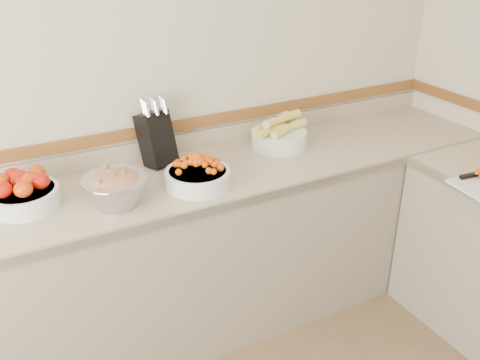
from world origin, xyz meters
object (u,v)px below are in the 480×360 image
rhubarb_bowl (115,188)px  tomato_bowl (23,192)px  knife_block (156,137)px  cherry_tomato_bowl (198,174)px  corn_bowl (279,135)px

rhubarb_bowl → tomato_bowl: bearing=152.3°
knife_block → cherry_tomato_bowl: (0.08, -0.33, -0.09)m
rhubarb_bowl → cherry_tomato_bowl: bearing=1.4°
tomato_bowl → cherry_tomato_bowl: bearing=-13.4°
tomato_bowl → corn_bowl: corn_bowl is taller
tomato_bowl → rhubarb_bowl: rhubarb_bowl is taller
tomato_bowl → cherry_tomato_bowl: (0.75, -0.18, -0.01)m
knife_block → tomato_bowl: size_ratio=1.15×
knife_block → corn_bowl: knife_block is taller
cherry_tomato_bowl → tomato_bowl: bearing=166.6°
tomato_bowl → rhubarb_bowl: (0.36, -0.19, 0.02)m
knife_block → tomato_bowl: bearing=-167.4°
cherry_tomato_bowl → rhubarb_bowl: cherry_tomato_bowl is taller
knife_block → rhubarb_bowl: (-0.31, -0.34, -0.06)m
cherry_tomato_bowl → rhubarb_bowl: size_ratio=1.07×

